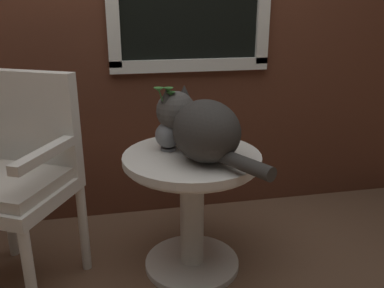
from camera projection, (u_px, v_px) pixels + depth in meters
name	position (u px, v px, depth m)	size (l,w,h in m)	color
ground_plane	(151.00, 281.00, 1.95)	(6.00, 6.00, 0.00)	brown
wicker_side_table	(192.00, 190.00, 1.93)	(0.64, 0.64, 0.60)	silver
wicker_chair	(17.00, 169.00, 1.79)	(0.63, 0.62, 0.98)	silver
cat	(201.00, 127.00, 1.77)	(0.40, 0.61, 0.30)	#33302D
pewter_vase_with_ivy	(168.00, 131.00, 1.90)	(0.13, 0.13, 0.31)	slate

